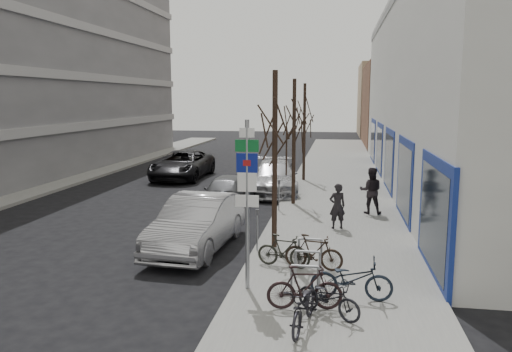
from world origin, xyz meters
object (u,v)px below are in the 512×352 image
(bike_far_inner, at_px, (314,252))
(parked_car_front, at_px, (197,223))
(bike_near_right, at_px, (305,287))
(parked_car_mid, at_px, (227,192))
(meter_back, at_px, (292,172))
(bike_far_curb, at_px, (329,294))
(tree_mid, at_px, (294,112))
(tree_near, at_px, (275,118))
(meter_mid, at_px, (279,192))
(lane_car, at_px, (182,165))
(parked_car_back, at_px, (275,177))
(tree_far, at_px, (305,109))
(meter_front, at_px, (257,226))
(highway_sign_pole, at_px, (247,194))
(bike_near_left, at_px, (304,303))
(bike_mid_curb, at_px, (351,276))
(bike_mid_inner, at_px, (284,251))
(pedestrian_far, at_px, (371,190))
(bike_rack, at_px, (308,263))
(pedestrian_near, at_px, (337,206))

(bike_far_inner, relative_size, parked_car_front, 0.31)
(bike_near_right, relative_size, parked_car_mid, 0.40)
(meter_back, bearing_deg, bike_far_curb, -81.77)
(tree_mid, distance_m, bike_far_inner, 9.18)
(tree_near, distance_m, meter_mid, 5.95)
(tree_mid, xyz_separation_m, lane_car, (-7.17, 6.79, -3.29))
(tree_mid, height_order, meter_back, tree_mid)
(tree_near, height_order, parked_car_back, tree_near)
(tree_far, height_order, meter_mid, tree_far)
(meter_front, bearing_deg, highway_sign_pole, -85.25)
(parked_car_mid, bearing_deg, bike_near_left, -64.80)
(meter_back, bearing_deg, tree_far, 79.80)
(parked_car_front, relative_size, parked_car_mid, 1.21)
(tree_near, xyz_separation_m, tree_far, (0.00, 13.00, 0.00))
(parked_car_mid, bearing_deg, highway_sign_pole, -69.27)
(highway_sign_pole, xyz_separation_m, bike_mid_curb, (2.44, -0.28, -1.74))
(tree_near, relative_size, bike_mid_inner, 3.65)
(tree_near, xyz_separation_m, bike_far_curb, (1.76, -4.74, -3.49))
(meter_mid, bearing_deg, bike_far_curb, -77.24)
(meter_mid, distance_m, bike_mid_inner, 6.89)
(tree_far, height_order, bike_near_left, tree_far)
(bike_mid_inner, height_order, pedestrian_far, pedestrian_far)
(parked_car_mid, xyz_separation_m, parked_car_back, (1.60, 3.81, 0.07))
(meter_back, bearing_deg, tree_near, -87.55)
(bike_far_curb, height_order, pedestrian_far, pedestrian_far)
(tree_near, distance_m, bike_mid_curb, 5.56)
(tree_far, xyz_separation_m, parked_car_front, (-2.39, -13.19, -3.26))
(highway_sign_pole, distance_m, parked_car_mid, 9.77)
(meter_back, distance_m, bike_far_inner, 12.52)
(bike_mid_inner, distance_m, lane_car, 16.94)
(bike_near_left, relative_size, bike_mid_inner, 1.14)
(tree_near, xyz_separation_m, parked_car_back, (-1.20, 9.55, -3.32))
(bike_rack, bearing_deg, pedestrian_far, 75.98)
(tree_near, bearing_deg, parked_car_back, 97.16)
(tree_mid, xyz_separation_m, pedestrian_far, (3.20, -1.40, -3.02))
(parked_car_front, bearing_deg, bike_mid_inner, -25.62)
(lane_car, height_order, pedestrian_far, pedestrian_far)
(meter_back, relative_size, bike_far_curb, 0.83)
(bike_near_right, xyz_separation_m, parked_car_mid, (-4.04, 10.25, 0.06))
(bike_mid_inner, height_order, bike_far_inner, bike_far_inner)
(bike_near_left, bearing_deg, tree_mid, 105.61)
(tree_mid, relative_size, parked_car_mid, 1.31)
(tree_far, xyz_separation_m, bike_far_inner, (1.30, -14.90, -3.47))
(bike_rack, height_order, bike_near_right, bike_near_right)
(bike_mid_inner, bearing_deg, parked_car_back, 20.48)
(parked_car_back, bearing_deg, bike_near_right, -87.40)
(tree_near, relative_size, meter_back, 4.33)
(tree_near, distance_m, tree_far, 13.00)
(bike_near_right, distance_m, pedestrian_near, 7.07)
(meter_back, xyz_separation_m, bike_near_left, (1.74, -15.90, -0.24))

